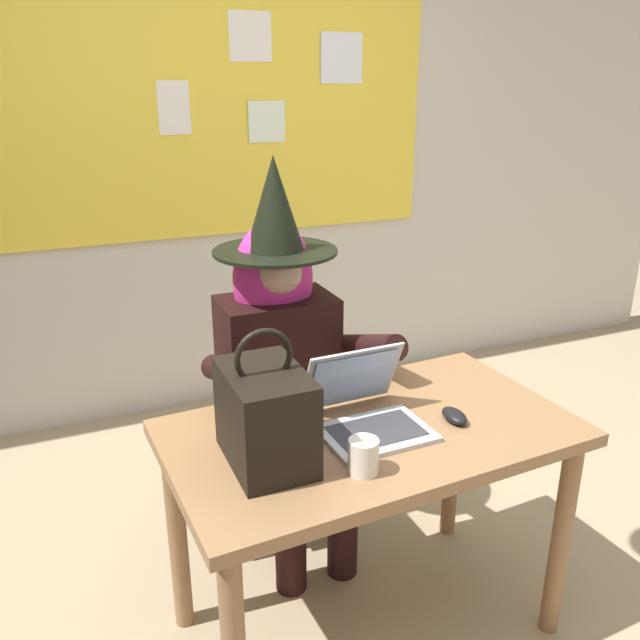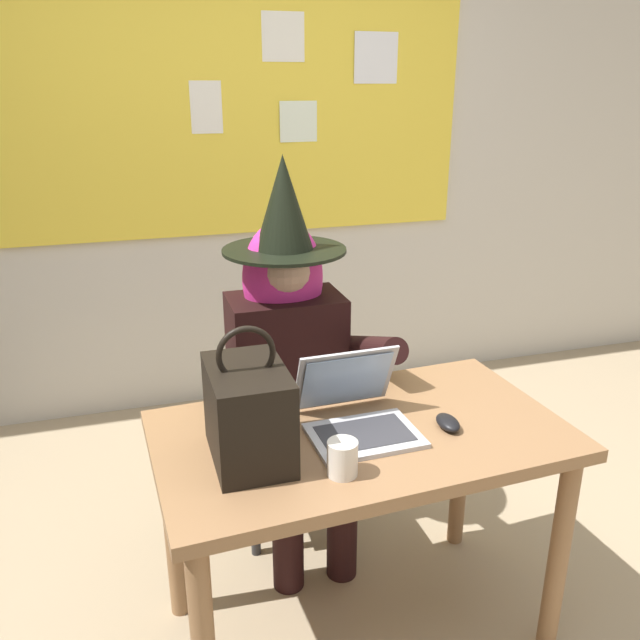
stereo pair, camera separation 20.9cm
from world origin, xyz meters
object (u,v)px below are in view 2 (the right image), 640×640
at_px(person_costumed, 290,345).
at_px(laptop, 357,413).
at_px(handbag, 248,412).
at_px(desk_main, 361,462).
at_px(chair_at_desk, 285,403).
at_px(computer_mouse, 448,423).
at_px(coffee_mug, 342,458).

relative_size(person_costumed, laptop, 4.49).
bearing_deg(handbag, desk_main, 7.97).
distance_m(chair_at_desk, laptop, 0.75).
xyz_separation_m(computer_mouse, handbag, (-0.58, 0.02, 0.12)).
relative_size(desk_main, laptop, 3.74).
xyz_separation_m(laptop, coffee_mug, (-0.12, -0.22, -0.00)).
height_order(person_costumed, laptop, person_costumed).
distance_m(desk_main, computer_mouse, 0.28).
bearing_deg(person_costumed, laptop, 5.54).
xyz_separation_m(desk_main, handbag, (-0.34, -0.05, 0.24)).
bearing_deg(laptop, person_costumed, 94.03).
xyz_separation_m(laptop, handbag, (-0.33, -0.06, 0.08)).
distance_m(desk_main, coffee_mug, 0.29).
bearing_deg(computer_mouse, coffee_mug, -157.25).
height_order(chair_at_desk, coffee_mug, chair_at_desk).
xyz_separation_m(person_costumed, coffee_mug, (-0.06, -0.78, 0.00)).
distance_m(person_costumed, coffee_mug, 0.78).
height_order(laptop, handbag, handbag).
bearing_deg(computer_mouse, person_costumed, 118.29).
bearing_deg(person_costumed, coffee_mug, -4.67).
bearing_deg(chair_at_desk, laptop, 6.99).
bearing_deg(computer_mouse, desk_main, 167.82).
bearing_deg(coffee_mug, desk_main, 57.41).
relative_size(handbag, coffee_mug, 3.98).
xyz_separation_m(desk_main, laptop, (-0.01, 0.01, 0.16)).
relative_size(chair_at_desk, computer_mouse, 8.56).
distance_m(chair_at_desk, handbag, 0.88).
height_order(desk_main, laptop, laptop).
relative_size(person_costumed, coffee_mug, 15.46).
relative_size(desk_main, handbag, 3.24).
bearing_deg(chair_at_desk, computer_mouse, 24.66).
xyz_separation_m(chair_at_desk, laptop, (0.05, -0.68, 0.30)).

